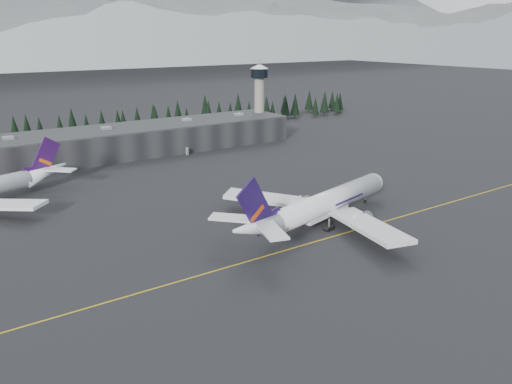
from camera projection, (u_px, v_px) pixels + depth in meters
ground at (298, 243)px, 133.03m from camera, size 1400.00×1400.00×0.00m
taxiline at (303, 245)px, 131.44m from camera, size 400.00×0.40×0.02m
terminal at (129, 140)px, 229.87m from camera, size 160.00×30.00×12.60m
control_tower at (259, 92)px, 267.03m from camera, size 10.00×10.00×37.70m
treeline at (103, 126)px, 258.73m from camera, size 360.00×20.00×15.00m
jet_main at (318, 206)px, 143.91m from camera, size 68.41×62.41×20.46m
gse_vehicle_a at (22, 183)px, 183.73m from camera, size 2.96×5.53×1.47m
gse_vehicle_b at (188, 154)px, 229.06m from camera, size 4.09×2.85×1.29m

